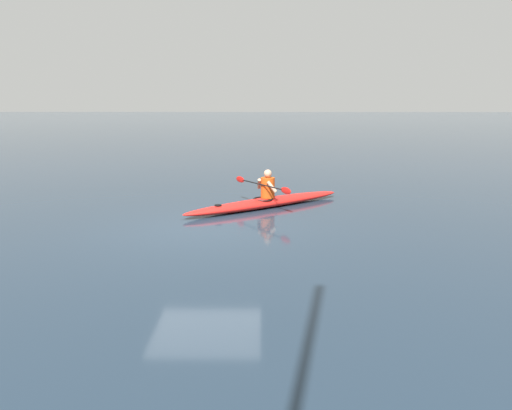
{
  "coord_description": "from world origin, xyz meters",
  "views": [
    {
      "loc": [
        -1.28,
        10.69,
        2.92
      ],
      "look_at": [
        -1.15,
        0.67,
        0.7
      ],
      "focal_mm": 34.83,
      "sensor_mm": 36.0,
      "label": 1
    }
  ],
  "objects": [
    {
      "name": "ground_plane",
      "position": [
        0.0,
        0.0,
        0.0
      ],
      "size": [
        160.0,
        160.0,
        0.0
      ],
      "primitive_type": "plane",
      "color": "#1E2D3D"
    },
    {
      "name": "kayaker",
      "position": [
        -1.41,
        -2.24,
        0.57
      ],
      "size": [
        1.47,
        2.0,
        0.76
      ],
      "color": "#E04C14",
      "rests_on": "kayak"
    },
    {
      "name": "kayak",
      "position": [
        -1.38,
        -2.22,
        0.13
      ],
      "size": [
        4.36,
        3.39,
        0.25
      ],
      "color": "red",
      "rests_on": "ground"
    }
  ]
}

